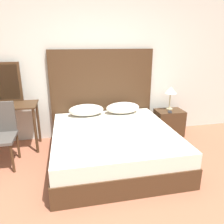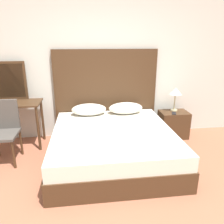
{
  "view_description": "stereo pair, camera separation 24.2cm",
  "coord_description": "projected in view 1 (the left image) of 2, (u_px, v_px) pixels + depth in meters",
  "views": [
    {
      "loc": [
        -0.52,
        -1.72,
        1.78
      ],
      "look_at": [
        0.12,
        1.34,
        0.75
      ],
      "focal_mm": 35.0,
      "sensor_mm": 36.0,
      "label": 1
    },
    {
      "loc": [
        -0.28,
        -1.76,
        1.78
      ],
      "look_at": [
        0.12,
        1.34,
        0.75
      ],
      "focal_mm": 35.0,
      "sensor_mm": 36.0,
      "label": 2
    }
  ],
  "objects": [
    {
      "name": "headboard",
      "position": [
        102.0,
        94.0,
        4.09
      ],
      "size": [
        1.89,
        0.05,
        1.63
      ],
      "color": "#422B19",
      "rests_on": "ground_plane"
    },
    {
      "name": "vanity_mirror",
      "position": [
        4.0,
        82.0,
        3.61
      ],
      "size": [
        0.54,
        0.03,
        0.66
      ],
      "color": "#422B19",
      "rests_on": "vanity_desk"
    },
    {
      "name": "nightstand",
      "position": [
        169.0,
        123.0,
        4.25
      ],
      "size": [
        0.52,
        0.37,
        0.5
      ],
      "color": "#422B19",
      "rests_on": "ground_plane"
    },
    {
      "name": "table_lamp",
      "position": [
        171.0,
        91.0,
        4.13
      ],
      "size": [
        0.23,
        0.23,
        0.44
      ],
      "color": "tan",
      "rests_on": "nightstand"
    },
    {
      "name": "wall_back",
      "position": [
        95.0,
        65.0,
        3.97
      ],
      "size": [
        10.0,
        0.06,
        2.7
      ],
      "color": "silver",
      "rests_on": "ground_plane"
    },
    {
      "name": "vanity_desk",
      "position": [
        5.0,
        113.0,
        3.55
      ],
      "size": [
        1.02,
        0.5,
        0.79
      ],
      "color": "#422B19",
      "rests_on": "ground_plane"
    },
    {
      "name": "phone_on_nightstand",
      "position": [
        170.0,
        112.0,
        4.08
      ],
      "size": [
        0.12,
        0.17,
        0.01
      ],
      "color": "black",
      "rests_on": "nightstand"
    },
    {
      "name": "ground_plane",
      "position": [
        127.0,
        221.0,
        2.26
      ],
      "size": [
        16.0,
        16.0,
        0.0
      ],
      "primitive_type": "plane",
      "color": "#9E5B42"
    },
    {
      "name": "phone_on_bed",
      "position": [
        130.0,
        127.0,
        3.37
      ],
      "size": [
        0.16,
        0.15,
        0.01
      ],
      "color": "#B7B7BC",
      "rests_on": "bed"
    },
    {
      "name": "chair",
      "position": [
        0.0,
        131.0,
        3.17
      ],
      "size": [
        0.43,
        0.47,
        0.93
      ],
      "color": "#4C4742",
      "rests_on": "ground_plane"
    },
    {
      "name": "bed",
      "position": [
        113.0,
        145.0,
        3.36
      ],
      "size": [
        1.8,
        1.9,
        0.5
      ],
      "color": "#422B19",
      "rests_on": "ground_plane"
    },
    {
      "name": "pillow_right",
      "position": [
        123.0,
        108.0,
        4.0
      ],
      "size": [
        0.62,
        0.33,
        0.2
      ],
      "color": "silver",
      "rests_on": "bed"
    },
    {
      "name": "pillow_left",
      "position": [
        86.0,
        110.0,
        3.87
      ],
      "size": [
        0.62,
        0.33,
        0.2
      ],
      "color": "silver",
      "rests_on": "bed"
    }
  ]
}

